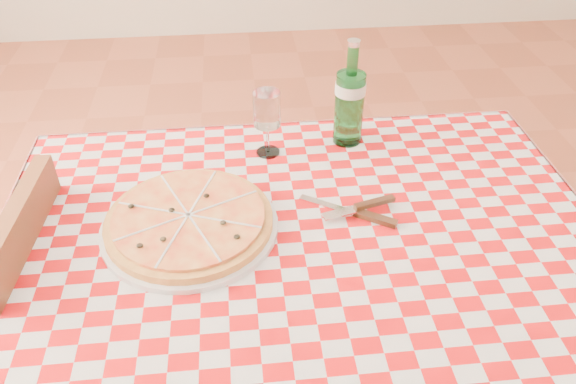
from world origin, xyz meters
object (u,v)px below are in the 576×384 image
object	(u,v)px
chair_far	(18,328)
wine_glass	(267,124)
dining_table	(300,264)
pizza_plate	(189,220)
water_bottle	(350,93)

from	to	relation	value
chair_far	wine_glass	world-z (taller)	wine_glass
dining_table	chair_far	size ratio (longest dim) A/B	1.41
pizza_plate	wine_glass	world-z (taller)	wine_glass
water_bottle	wine_glass	xyz separation A→B (m)	(-0.21, -0.04, -0.05)
dining_table	water_bottle	xyz separation A→B (m)	(0.17, 0.34, 0.24)
chair_far	water_bottle	world-z (taller)	water_bottle
chair_far	wine_glass	distance (m)	0.77
water_bottle	wine_glass	distance (m)	0.22
dining_table	water_bottle	size ratio (longest dim) A/B	4.34
dining_table	wine_glass	bearing A→B (deg)	98.46
pizza_plate	dining_table	bearing A→B (deg)	-7.44
pizza_plate	wine_glass	size ratio (longest dim) A/B	2.21
water_bottle	pizza_plate	bearing A→B (deg)	-141.94
dining_table	wine_glass	xyz separation A→B (m)	(-0.05, 0.31, 0.18)
pizza_plate	water_bottle	size ratio (longest dim) A/B	1.37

